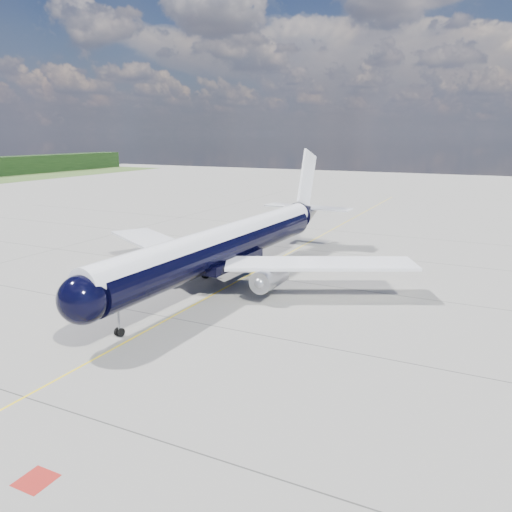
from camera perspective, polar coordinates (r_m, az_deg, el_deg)
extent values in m
plane|color=gray|center=(60.76, 1.29, -1.03)|extent=(320.00, 320.00, 0.00)
cube|color=yellow|center=(56.42, -0.85, -2.19)|extent=(0.16, 160.00, 0.01)
cube|color=maroon|center=(27.13, -23.85, -22.39)|extent=(1.60, 1.60, 0.01)
cylinder|color=black|center=(52.11, -3.63, 1.02)|extent=(4.93, 36.64, 3.65)
sphere|color=black|center=(37.74, -19.19, -4.72)|extent=(3.78, 3.78, 3.65)
cone|color=black|center=(71.87, 5.90, 4.97)|extent=(3.89, 6.85, 3.65)
cylinder|color=white|center=(51.92, -3.64, 2.00)|extent=(4.19, 38.54, 2.85)
cube|color=black|center=(37.46, -19.46, -4.03)|extent=(2.35, 1.23, 0.53)
cube|color=white|center=(59.22, -11.22, 1.47)|extent=(18.39, 13.39, 0.31)
cube|color=white|center=(49.23, 7.34, -0.87)|extent=(18.70, 12.41, 0.31)
cube|color=black|center=(52.42, -3.61, -0.42)|extent=(4.37, 9.75, 0.96)
cylinder|color=#B8B8BF|center=(54.56, -10.26, -0.73)|extent=(2.31, 4.50, 2.15)
cylinder|color=#B8B8BF|center=(48.02, 1.56, -2.50)|extent=(2.31, 4.50, 2.15)
sphere|color=gray|center=(53.05, -11.60, -1.20)|extent=(1.09, 1.09, 1.06)
sphere|color=gray|center=(46.30, 0.44, -3.11)|extent=(1.09, 1.09, 1.06)
cube|color=white|center=(54.53, -10.17, 0.05)|extent=(0.32, 3.08, 1.06)
cube|color=white|center=(47.99, 1.67, -1.61)|extent=(0.32, 3.08, 1.06)
cube|color=white|center=(70.85, 5.84, 8.84)|extent=(0.52, 6.11, 8.20)
cube|color=white|center=(71.76, 5.91, 5.57)|extent=(12.60, 3.51, 0.21)
cylinder|color=gray|center=(40.87, -15.41, -7.25)|extent=(0.18, 0.18, 2.02)
cylinder|color=black|center=(41.30, -15.53, -8.31)|extent=(0.20, 0.68, 0.67)
cylinder|color=black|center=(41.05, -15.14, -8.43)|extent=(0.20, 0.68, 0.67)
cylinder|color=gray|center=(55.56, -5.51, -1.12)|extent=(0.26, 0.26, 1.83)
cylinder|color=gray|center=(52.51, 0.10, -1.94)|extent=(0.26, 0.26, 1.83)
cylinder|color=black|center=(55.34, -5.79, -2.02)|extent=(0.47, 1.07, 1.06)
cylinder|color=black|center=(56.19, -5.19, -1.76)|extent=(0.47, 1.07, 1.06)
cylinder|color=black|center=(52.27, -0.17, -2.89)|extent=(0.47, 1.07, 1.06)
cylinder|color=black|center=(53.17, 0.37, -2.60)|extent=(0.47, 1.07, 1.06)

